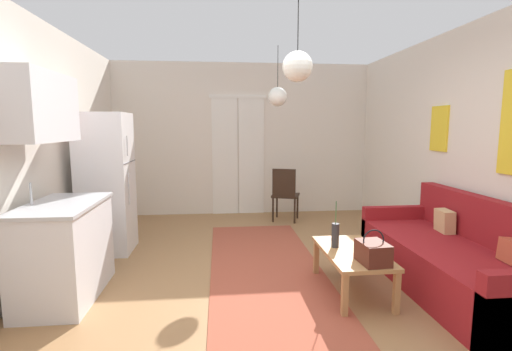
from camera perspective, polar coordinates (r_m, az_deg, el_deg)
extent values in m
cube|color=#996D44|center=(3.54, 2.07, -19.63)|extent=(5.09, 7.53, 0.10)
cube|color=silver|center=(6.65, -2.02, 5.58)|extent=(4.69, 0.10, 2.67)
cube|color=white|center=(6.60, -4.83, 2.88)|extent=(0.45, 0.02, 2.06)
cube|color=white|center=(6.62, -0.74, 2.92)|extent=(0.45, 0.02, 2.06)
cube|color=white|center=(6.60, -2.84, 12.11)|extent=(1.00, 0.03, 0.06)
cube|color=yellow|center=(5.03, 26.48, 6.51)|extent=(0.02, 0.33, 0.55)
cube|color=red|center=(4.72, -28.49, 8.84)|extent=(0.02, 0.32, 0.40)
cube|color=#9E4733|center=(4.11, 1.77, -14.78)|extent=(1.22, 3.69, 0.01)
cube|color=maroon|center=(4.11, 27.55, -12.46)|extent=(0.90, 2.14, 0.44)
cube|color=maroon|center=(4.25, 31.99, -8.96)|extent=(0.15, 2.14, 0.89)
cube|color=maroon|center=(4.92, 21.09, -7.89)|extent=(0.90, 0.11, 0.60)
cube|color=#B74C33|center=(3.79, 34.81, -9.59)|extent=(0.14, 0.20, 0.20)
cube|color=tan|center=(4.47, 27.13, -6.29)|extent=(0.15, 0.25, 0.24)
cube|color=#B27F4C|center=(3.67, 14.65, -11.43)|extent=(0.53, 0.98, 0.04)
cube|color=#B27F4C|center=(3.28, 13.55, -17.58)|extent=(0.05, 0.05, 0.37)
cube|color=#B27F4C|center=(3.45, 20.89, -16.61)|extent=(0.05, 0.05, 0.37)
cube|color=#B27F4C|center=(4.08, 9.28, -12.35)|extent=(0.05, 0.05, 0.37)
cube|color=#B27F4C|center=(4.21, 15.30, -11.87)|extent=(0.05, 0.05, 0.37)
cylinder|color=#2D2D33|center=(3.70, 12.16, -9.02)|extent=(0.07, 0.07, 0.23)
cylinder|color=#477F42|center=(3.64, 12.26, -5.60)|extent=(0.01, 0.01, 0.22)
cube|color=#512319|center=(3.37, 17.63, -11.32)|extent=(0.24, 0.31, 0.18)
torus|color=black|center=(3.34, 17.71, -9.49)|extent=(0.19, 0.01, 0.19)
cube|color=white|center=(4.94, -22.13, -1.12)|extent=(0.58, 0.61, 1.74)
cube|color=#4C4C51|center=(4.84, -18.92, 2.00)|extent=(0.01, 0.58, 0.01)
cylinder|color=#B7BABF|center=(4.66, -19.30, 4.35)|extent=(0.02, 0.02, 0.24)
cylinder|color=#B7BABF|center=(4.71, -19.02, -1.98)|extent=(0.02, 0.02, 0.38)
cube|color=silver|center=(3.87, -27.44, -10.47)|extent=(0.57, 1.04, 0.85)
cube|color=#B7BABF|center=(3.76, -27.85, -4.03)|extent=(0.60, 1.07, 0.03)
cube|color=#999BA0|center=(3.72, -28.16, -4.90)|extent=(0.36, 0.40, 0.10)
cylinder|color=#B7BABF|center=(3.78, -31.46, -2.45)|extent=(0.02, 0.02, 0.20)
cube|color=silver|center=(3.75, -30.46, 9.09)|extent=(0.32, 0.94, 0.60)
cylinder|color=black|center=(6.38, 6.44, -4.78)|extent=(0.03, 0.03, 0.41)
cylinder|color=black|center=(6.43, 3.25, -4.64)|extent=(0.03, 0.03, 0.41)
cylinder|color=black|center=(6.05, 6.00, -5.46)|extent=(0.03, 0.03, 0.41)
cylinder|color=black|center=(6.11, 2.64, -5.29)|extent=(0.03, 0.03, 0.41)
cube|color=black|center=(6.20, 4.60, -3.07)|extent=(0.53, 0.52, 0.04)
cube|color=black|center=(5.98, 4.34, -1.15)|extent=(0.37, 0.16, 0.45)
cylinder|color=black|center=(3.07, 6.55, 23.42)|extent=(0.01, 0.01, 0.52)
sphere|color=white|center=(2.99, 6.43, 16.39)|extent=(0.24, 0.24, 0.24)
cylinder|color=black|center=(5.31, 3.40, 16.50)|extent=(0.01, 0.01, 0.56)
sphere|color=white|center=(5.26, 3.36, 12.05)|extent=(0.27, 0.27, 0.27)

